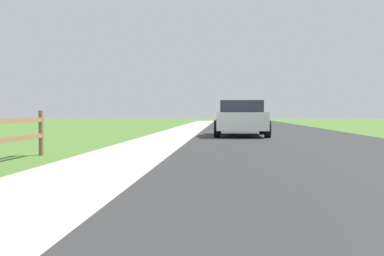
{
  "coord_description": "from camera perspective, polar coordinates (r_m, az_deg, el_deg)",
  "views": [
    {
      "loc": [
        1.18,
        0.22,
        0.92
      ],
      "look_at": [
        0.46,
        11.43,
        0.59
      ],
      "focal_mm": 47.05,
      "sensor_mm": 36.0,
      "label": 1
    }
  ],
  "objects": [
    {
      "name": "ground_plane",
      "position": [
        24.83,
        0.96,
        -0.43
      ],
      "size": [
        120.0,
        120.0,
        0.0
      ],
      "primitive_type": "plane",
      "color": "#456B2A"
    },
    {
      "name": "parked_car_black",
      "position": [
        31.06,
        5.79,
        1.32
      ],
      "size": [
        2.2,
        4.61,
        1.4
      ],
      "color": "black",
      "rests_on": "ground"
    },
    {
      "name": "grass_verge",
      "position": [
        27.39,
        -8.28,
        -0.24
      ],
      "size": [
        5.0,
        66.0,
        0.0
      ],
      "primitive_type": "cube",
      "color": "#456B2A",
      "rests_on": "ground"
    },
    {
      "name": "road_asphalt",
      "position": [
        26.9,
        8.64,
        -0.28
      ],
      "size": [
        7.0,
        66.0,
        0.01
      ],
      "primitive_type": "cube",
      "color": "#2B2B2B",
      "rests_on": "ground"
    },
    {
      "name": "curb_concrete",
      "position": [
        27.12,
        -5.18,
        -0.25
      ],
      "size": [
        6.0,
        66.0,
        0.01
      ],
      "primitive_type": "cube",
      "color": "#B3A59B",
      "rests_on": "ground"
    },
    {
      "name": "parked_suv_white",
      "position": [
        20.41,
        5.6,
        1.12
      ],
      "size": [
        2.14,
        4.92,
        1.42
      ],
      "color": "white",
      "rests_on": "ground"
    }
  ]
}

